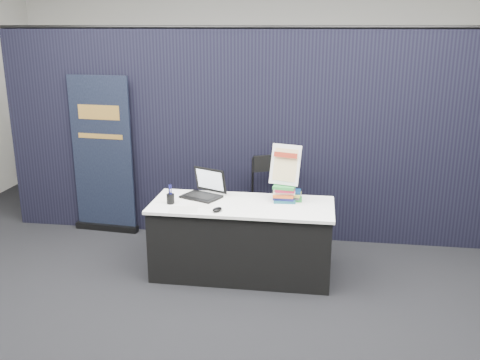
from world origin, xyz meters
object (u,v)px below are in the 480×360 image
(info_sign, at_px, (285,165))
(stacking_chair, at_px, (271,201))
(display_table, at_px, (242,239))
(book_stack_short, at_px, (292,195))
(pullup_banner, at_px, (103,164))
(laptop, at_px, (202,190))
(book_stack_tall, at_px, (284,193))

(info_sign, bearing_deg, stacking_chair, 127.16)
(info_sign, relative_size, stacking_chair, 0.39)
(display_table, distance_m, book_stack_short, 0.67)
(book_stack_short, bearing_deg, stacking_chair, 119.84)
(pullup_banner, bearing_deg, stacking_chair, -4.23)
(laptop, height_order, info_sign, info_sign)
(laptop, height_order, book_stack_tall, laptop)
(laptop, xyz_separation_m, stacking_chair, (0.67, 0.44, -0.23))
(laptop, xyz_separation_m, pullup_banner, (-1.39, 0.77, 0.02))
(book_stack_tall, relative_size, book_stack_short, 1.14)
(book_stack_short, xyz_separation_m, pullup_banner, (-2.30, 0.76, 0.04))
(book_stack_short, relative_size, pullup_banner, 0.10)
(book_stack_short, height_order, info_sign, info_sign)
(laptop, bearing_deg, stacking_chair, 57.52)
(book_stack_short, relative_size, info_sign, 0.45)
(pullup_banner, relative_size, stacking_chair, 1.78)
(book_stack_tall, bearing_deg, book_stack_short, 35.46)
(display_table, height_order, info_sign, info_sign)
(display_table, height_order, stacking_chair, stacking_chair)
(info_sign, distance_m, stacking_chair, 0.71)
(laptop, bearing_deg, book_stack_short, 25.12)
(display_table, bearing_deg, stacking_chair, 69.20)
(laptop, height_order, book_stack_short, laptop)
(display_table, xyz_separation_m, pullup_banner, (-1.82, 0.95, 0.46))
(display_table, bearing_deg, book_stack_short, 21.29)
(pullup_banner, xyz_separation_m, stacking_chair, (2.06, -0.33, -0.25))
(info_sign, distance_m, pullup_banner, 2.38)
(pullup_banner, bearing_deg, book_stack_tall, -14.97)
(book_stack_tall, bearing_deg, laptop, 177.22)
(display_table, relative_size, pullup_banner, 0.95)
(info_sign, bearing_deg, book_stack_short, 31.33)
(book_stack_tall, bearing_deg, pullup_banner, 160.02)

